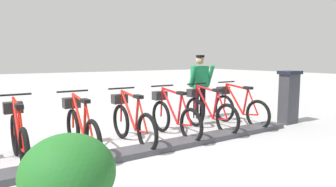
{
  "coord_description": "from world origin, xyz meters",
  "views": [
    {
      "loc": [
        -4.18,
        1.65,
        1.57
      ],
      "look_at": [
        0.5,
        -1.47,
        0.9
      ],
      "focal_mm": 31.44,
      "sensor_mm": 36.0,
      "label": 1
    }
  ],
  "objects": [
    {
      "name": "ground_plane",
      "position": [
        0.0,
        0.0,
        0.0
      ],
      "size": [
        60.0,
        60.0,
        0.0
      ],
      "primitive_type": "plane",
      "color": "#BEBABB"
    },
    {
      "name": "dock_rail_base",
      "position": [
        0.0,
        0.0,
        0.05
      ],
      "size": [
        0.44,
        8.28,
        0.1
      ],
      "primitive_type": "cube",
      "color": "#47474C",
      "rests_on": "ground"
    },
    {
      "name": "payment_kiosk",
      "position": [
        0.05,
        -4.67,
        0.67
      ],
      "size": [
        0.36,
        0.52,
        1.28
      ],
      "color": "#38383D",
      "rests_on": "ground"
    },
    {
      "name": "bike_docked_0",
      "position": [
        0.63,
        -3.54,
        0.43
      ],
      "size": [
        1.72,
        0.54,
        1.02
      ],
      "color": "black",
      "rests_on": "ground"
    },
    {
      "name": "bike_docked_1",
      "position": [
        0.63,
        -2.61,
        0.43
      ],
      "size": [
        1.72,
        0.54,
        1.02
      ],
      "color": "black",
      "rests_on": "ground"
    },
    {
      "name": "bike_docked_2",
      "position": [
        0.63,
        -1.67,
        0.43
      ],
      "size": [
        1.72,
        0.54,
        1.02
      ],
      "color": "black",
      "rests_on": "ground"
    },
    {
      "name": "bike_docked_3",
      "position": [
        0.63,
        -0.74,
        0.43
      ],
      "size": [
        1.72,
        0.54,
        1.02
      ],
      "color": "black",
      "rests_on": "ground"
    },
    {
      "name": "bike_docked_4",
      "position": [
        0.63,
        0.2,
        0.43
      ],
      "size": [
        1.72,
        0.54,
        1.02
      ],
      "color": "black",
      "rests_on": "ground"
    },
    {
      "name": "bike_docked_5",
      "position": [
        0.63,
        1.14,
        0.43
      ],
      "size": [
        1.72,
        0.54,
        1.02
      ],
      "color": "black",
      "rests_on": "ground"
    },
    {
      "name": "worker_near_rack",
      "position": [
        1.71,
        -3.27,
        0.91
      ],
      "size": [
        0.53,
        0.66,
        1.66
      ],
      "color": "white",
      "rests_on": "ground"
    },
    {
      "name": "planter_bush",
      "position": [
        -1.84,
        1.05,
        0.54
      ],
      "size": [
        0.76,
        0.76,
        0.97
      ],
      "color": "#59544C",
      "rests_on": "ground"
    }
  ]
}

